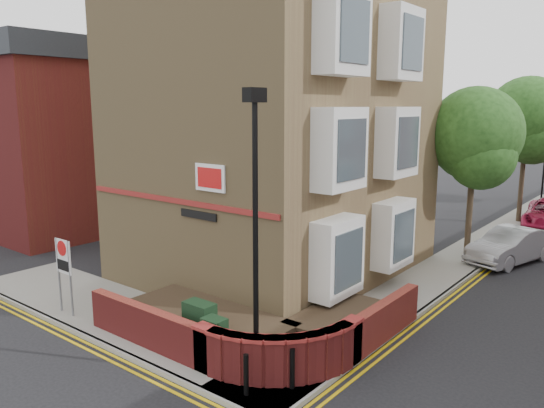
% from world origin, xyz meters
% --- Properties ---
extents(ground, '(120.00, 120.00, 0.00)m').
position_xyz_m(ground, '(0.00, 0.00, 0.00)').
color(ground, black).
rests_on(ground, ground).
extents(pavement_corner, '(13.00, 3.00, 0.12)m').
position_xyz_m(pavement_corner, '(-3.50, 1.50, 0.06)').
color(pavement_corner, gray).
rests_on(pavement_corner, ground).
extents(pavement_main, '(2.00, 32.00, 0.12)m').
position_xyz_m(pavement_main, '(2.00, 16.00, 0.06)').
color(pavement_main, gray).
rests_on(pavement_main, ground).
extents(kerb_side, '(13.00, 0.15, 0.12)m').
position_xyz_m(kerb_side, '(-3.50, 0.00, 0.06)').
color(kerb_side, gray).
rests_on(kerb_side, ground).
extents(kerb_main_near, '(0.15, 32.00, 0.12)m').
position_xyz_m(kerb_main_near, '(3.00, 16.00, 0.06)').
color(kerb_main_near, gray).
rests_on(kerb_main_near, ground).
extents(yellow_lines_side, '(13.00, 0.28, 0.01)m').
position_xyz_m(yellow_lines_side, '(-3.50, -0.25, 0.01)').
color(yellow_lines_side, gold).
rests_on(yellow_lines_side, ground).
extents(yellow_lines_main, '(0.28, 32.00, 0.01)m').
position_xyz_m(yellow_lines_main, '(3.25, 16.00, 0.01)').
color(yellow_lines_main, gold).
rests_on(yellow_lines_main, ground).
extents(corner_building, '(8.95, 10.40, 13.60)m').
position_xyz_m(corner_building, '(-2.84, 8.00, 6.23)').
color(corner_building, '#957A4F').
rests_on(corner_building, ground).
extents(garden_wall, '(6.80, 6.00, 1.20)m').
position_xyz_m(garden_wall, '(0.00, 2.50, 0.00)').
color(garden_wall, maroon).
rests_on(garden_wall, ground).
extents(lamppost, '(0.25, 0.50, 6.30)m').
position_xyz_m(lamppost, '(1.60, 1.20, 3.34)').
color(lamppost, black).
rests_on(lamppost, pavement_corner).
extents(utility_cabinet_large, '(0.80, 0.45, 1.20)m').
position_xyz_m(utility_cabinet_large, '(-0.30, 1.30, 0.72)').
color(utility_cabinet_large, black).
rests_on(utility_cabinet_large, pavement_corner).
extents(utility_cabinet_small, '(0.55, 0.40, 1.10)m').
position_xyz_m(utility_cabinet_small, '(0.50, 1.00, 0.67)').
color(utility_cabinet_small, black).
rests_on(utility_cabinet_small, pavement_corner).
extents(bollard_near, '(0.11, 0.11, 0.90)m').
position_xyz_m(bollard_near, '(2.00, 0.40, 0.57)').
color(bollard_near, black).
rests_on(bollard_near, pavement_corner).
extents(bollard_far, '(0.11, 0.11, 0.90)m').
position_xyz_m(bollard_far, '(2.60, 1.20, 0.57)').
color(bollard_far, black).
rests_on(bollard_far, pavement_corner).
extents(zone_sign, '(0.72, 0.07, 2.20)m').
position_xyz_m(zone_sign, '(-5.00, 0.50, 1.64)').
color(zone_sign, slate).
rests_on(zone_sign, pavement_corner).
extents(side_building, '(6.40, 10.40, 9.00)m').
position_xyz_m(side_building, '(-15.00, 8.00, 4.55)').
color(side_building, maroon).
rests_on(side_building, ground).
extents(tree_near, '(3.64, 3.65, 6.70)m').
position_xyz_m(tree_near, '(2.00, 14.05, 4.70)').
color(tree_near, '#382B1E').
rests_on(tree_near, pavement_main).
extents(tree_mid, '(4.03, 4.03, 7.42)m').
position_xyz_m(tree_mid, '(2.00, 22.05, 5.20)').
color(tree_mid, '#382B1E').
rests_on(tree_mid, pavement_main).
extents(traffic_light_assembly, '(0.20, 0.16, 4.20)m').
position_xyz_m(traffic_light_assembly, '(2.40, 25.00, 2.78)').
color(traffic_light_assembly, black).
rests_on(traffic_light_assembly, pavement_main).
extents(silver_car_near, '(2.57, 4.39, 1.37)m').
position_xyz_m(silver_car_near, '(3.60, 14.23, 0.68)').
color(silver_car_near, '#9B9CA2').
rests_on(silver_car_near, ground).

